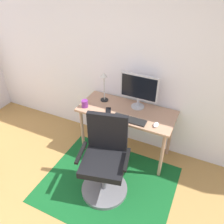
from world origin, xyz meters
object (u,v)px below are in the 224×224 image
at_px(coffee_cup, 85,104).
at_px(desk_lamp, 104,82).
at_px(desk, 126,116).
at_px(keyboard, 129,120).
at_px(cell_phone, 108,110).
at_px(computer_mouse, 156,125).
at_px(monitor, 139,89).
at_px(office_chair, 105,164).

xyz_separation_m(coffee_cup, desk_lamp, (0.16, 0.26, 0.24)).
relative_size(desk, keyboard, 3.02).
height_order(coffee_cup, cell_phone, coffee_cup).
distance_m(computer_mouse, desk_lamp, 0.91).
relative_size(keyboard, cell_phone, 3.07).
distance_m(desk, coffee_cup, 0.59).
relative_size(monitor, coffee_cup, 5.12).
bearing_deg(cell_phone, desk_lamp, 103.34).
xyz_separation_m(desk, keyboard, (0.11, -0.19, 0.10)).
bearing_deg(desk_lamp, computer_mouse, -17.25).
relative_size(coffee_cup, cell_phone, 0.71).
xyz_separation_m(desk, coffee_cup, (-0.55, -0.16, 0.14)).
height_order(desk, office_chair, office_chair).
bearing_deg(keyboard, desk_lamp, 149.99).
height_order(monitor, office_chair, monitor).
relative_size(desk, office_chair, 1.25).
distance_m(computer_mouse, office_chair, 0.77).
distance_m(coffee_cup, cell_phone, 0.34).
bearing_deg(monitor, keyboard, -88.20).
bearing_deg(desk, desk_lamp, 165.48).
distance_m(desk, cell_phone, 0.27).
bearing_deg(keyboard, cell_phone, 167.61).
bearing_deg(cell_phone, keyboard, -36.80).
height_order(coffee_cup, office_chair, office_chair).
bearing_deg(office_chair, cell_phone, 98.76).
height_order(keyboard, coffee_cup, coffee_cup).
xyz_separation_m(keyboard, coffee_cup, (-0.66, 0.02, 0.04)).
bearing_deg(cell_phone, desk, 3.40).
height_order(desk, desk_lamp, desk_lamp).
bearing_deg(keyboard, computer_mouse, 5.06).
bearing_deg(cell_phone, coffee_cup, 164.02).
relative_size(desk_lamp, office_chair, 0.42).
height_order(cell_phone, office_chair, office_chair).
distance_m(desk, monitor, 0.42).
bearing_deg(coffee_cup, cell_phone, 8.43).
bearing_deg(computer_mouse, monitor, 138.81).
distance_m(desk_lamp, office_chair, 1.09).
bearing_deg(coffee_cup, monitor, 25.17).
bearing_deg(desk, cell_phone, -152.19).
xyz_separation_m(computer_mouse, office_chair, (-0.43, -0.54, -0.35)).
height_order(monitor, keyboard, monitor).
xyz_separation_m(monitor, computer_mouse, (0.34, -0.30, -0.27)).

